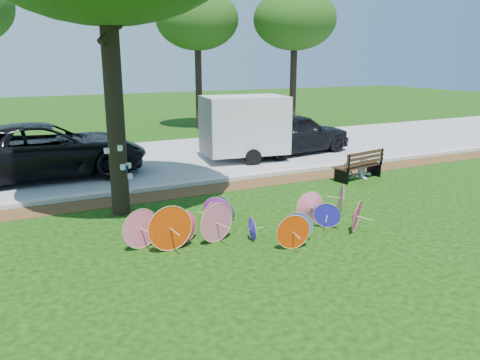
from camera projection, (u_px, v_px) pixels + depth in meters
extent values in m
plane|color=black|center=(261.00, 246.00, 9.82)|extent=(90.00, 90.00, 0.00)
cube|color=#472D16|center=(187.00, 192.00, 13.72)|extent=(90.00, 1.00, 0.01)
cube|color=#B7B5AD|center=(179.00, 185.00, 14.32)|extent=(90.00, 0.30, 0.12)
cube|color=gray|center=(144.00, 161.00, 17.93)|extent=(90.00, 8.00, 0.01)
cylinder|color=black|center=(114.00, 101.00, 11.17)|extent=(0.44, 0.44, 5.64)
cone|color=#D3275B|center=(355.00, 216.00, 10.55)|extent=(0.71, 0.61, 0.74)
cone|color=purple|center=(217.00, 212.00, 10.78)|extent=(0.67, 0.68, 0.75)
cone|color=#3022E1|center=(327.00, 215.00, 10.77)|extent=(0.61, 0.56, 0.64)
cone|color=#C23403|center=(292.00, 231.00, 9.59)|extent=(0.75, 0.24, 0.74)
cone|color=#E73C67|center=(186.00, 228.00, 9.85)|extent=(0.71, 0.45, 0.72)
cone|color=#5A74FF|center=(228.00, 206.00, 11.40)|extent=(0.40, 0.68, 0.63)
cone|color=#5A74FF|center=(298.00, 225.00, 10.05)|extent=(0.66, 0.51, 0.67)
cone|color=#D25F79|center=(140.00, 228.00, 9.62)|extent=(0.86, 0.37, 0.85)
cone|color=#E73C67|center=(212.00, 217.00, 10.56)|extent=(0.70, 0.56, 0.70)
cone|color=#D25F79|center=(343.00, 198.00, 11.90)|extent=(0.54, 0.71, 0.73)
cone|color=#3022E1|center=(251.00, 229.00, 10.02)|extent=(0.18, 0.53, 0.52)
cone|color=#D25F79|center=(215.00, 222.00, 9.93)|extent=(0.89, 0.39, 0.88)
cone|color=#C23403|center=(169.00, 228.00, 9.50)|extent=(0.96, 0.22, 0.96)
cone|color=#D25F79|center=(311.00, 207.00, 11.13)|extent=(0.76, 0.15, 0.76)
imported|color=black|center=(45.00, 150.00, 15.26)|extent=(6.46, 3.00, 1.79)
imported|color=black|center=(294.00, 133.00, 19.17)|extent=(5.13, 2.56, 1.68)
cube|color=silver|center=(245.00, 125.00, 17.74)|extent=(3.29, 2.34, 2.74)
imported|color=#333746|center=(348.00, 163.00, 15.02)|extent=(0.44, 0.33, 1.08)
imported|color=silver|center=(365.00, 158.00, 15.29)|extent=(0.71, 0.59, 1.33)
cylinder|color=black|center=(199.00, 83.00, 25.57)|extent=(0.36, 0.36, 5.00)
ellipsoid|color=#0C340D|center=(197.00, 19.00, 24.73)|extent=(4.40, 4.40, 3.20)
cylinder|color=black|center=(293.00, 83.00, 25.50)|extent=(0.36, 0.36, 5.00)
ellipsoid|color=#0C340D|center=(295.00, 19.00, 24.67)|extent=(4.40, 4.40, 3.20)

